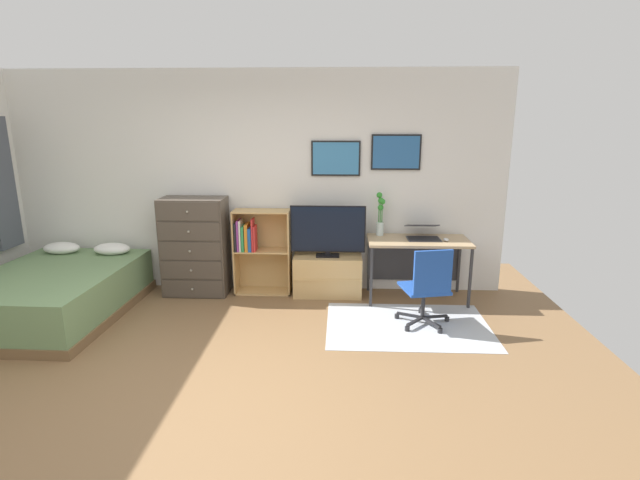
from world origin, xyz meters
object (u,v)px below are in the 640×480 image
Objects in this scene: dresser at (195,246)px; bookshelf at (257,246)px; tv_stand at (328,275)px; bed at (55,293)px; television at (328,231)px; bamboo_vase at (380,215)px; computer_mouse at (446,240)px; desk at (417,249)px; laptop at (423,233)px; office_chair at (428,285)px.

dresser reaches higher than bookshelf.
dresser is 1.66m from tv_stand.
dresser is at bearing 31.00° from bed.
bed is 3.12m from television.
bamboo_vase reaches higher than dresser.
computer_mouse reaches higher than bed.
computer_mouse is (1.38, -0.14, -0.06)m from television.
tv_stand is at bearing -170.94° from bamboo_vase.
computer_mouse is (2.26, -0.22, 0.16)m from bookshelf.
tv_stand is 1.48m from computer_mouse.
bed is 4.13m from desk.
bookshelf is at bearing 177.61° from desk.
bed is 2.29m from bookshelf.
desk is 0.60m from bamboo_vase.
desk is (2.70, -0.01, 0.01)m from dresser.
laptop is at bearing 0.04° from television.
television is 1.09m from desk.
desk is 2.24× the size of bamboo_vase.
office_chair is at bearing -95.99° from laptop.
computer_mouse is at bearing -30.34° from laptop.
desk is (1.95, -0.08, 0.01)m from bookshelf.
bookshelf is (2.10, 0.86, 0.33)m from bed.
tv_stand is at bearing -3.79° from bookshelf.
television is (0.88, -0.08, 0.22)m from bookshelf.
bookshelf is 2.28m from computer_mouse.
television is at bearing -168.97° from bamboo_vase.
computer_mouse is (0.31, -0.14, 0.15)m from desk.
dresser is 1.40× the size of office_chair.
tv_stand is at bearing 0.53° from dresser.
tv_stand is 1.26m from laptop.
desk is (1.07, -0.02, 0.36)m from tv_stand.
laptop is at bearing 150.67° from computer_mouse.
desk is (4.05, 0.77, 0.34)m from bed.
computer_mouse is at bearing -19.32° from bamboo_vase.
bookshelf is 2.49× the size of laptop.
tv_stand is at bearing 177.90° from laptop.
tv_stand is at bearing 178.77° from desk.
bed is 3.08m from tv_stand.
dresser is 2.86× the size of laptop.
bookshelf reaches higher than bed.
bed is 3.79m from bamboo_vase.
laptop is 0.55m from bamboo_vase.
dresser is at bearing 178.85° from laptop.
desk is at bearing -0.03° from television.
dresser is 2.29m from bamboo_vase.
office_chair is (1.93, -0.98, -0.13)m from bookshelf.
dresser is at bearing 179.74° from television.
television is at bearing -5.24° from bookshelf.
tv_stand is 0.70× the size of desk.
tv_stand is at bearing 126.63° from office_chair.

